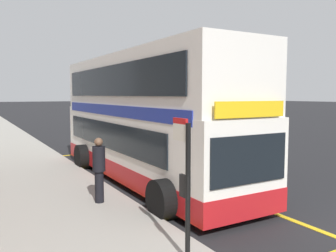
{
  "coord_description": "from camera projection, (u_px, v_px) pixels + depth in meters",
  "views": [
    {
      "loc": [
        -7.87,
        -3.41,
        3.04
      ],
      "look_at": [
        -1.83,
        7.08,
        1.95
      ],
      "focal_mm": 37.35,
      "sensor_mm": 36.0,
      "label": 1
    }
  ],
  "objects": [
    {
      "name": "bus_bay_markings",
      "position": [
        147.0,
        182.0,
        12.21
      ],
      "size": [
        2.93,
        13.69,
        0.01
      ],
      "color": "gold",
      "rests_on": "ground"
    },
    {
      "name": "parked_car_teal_across",
      "position": [
        171.0,
        126.0,
        25.32
      ],
      "size": [
        2.09,
        4.2,
        1.62
      ],
      "rotation": [
        0.0,
        0.0,
        -0.03
      ],
      "color": "#196066",
      "rests_on": "ground"
    },
    {
      "name": "ground_plane",
      "position": [
        59.0,
        125.0,
        34.74
      ],
      "size": [
        260.0,
        260.0,
        0.0
      ],
      "primitive_type": "plane",
      "color": "black"
    },
    {
      "name": "double_decker_bus",
      "position": [
        144.0,
        122.0,
        12.35
      ],
      "size": [
        3.23,
        10.73,
        4.4
      ],
      "color": "white",
      "rests_on": "ground"
    },
    {
      "name": "bus_stop_sign",
      "position": [
        185.0,
        176.0,
        6.07
      ],
      "size": [
        0.09,
        0.51,
        2.49
      ],
      "color": "black",
      "rests_on": "pavement_near"
    },
    {
      "name": "pedestrian_waiting_near_sign",
      "position": [
        99.0,
        167.0,
        9.36
      ],
      "size": [
        0.34,
        0.34,
        1.76
      ],
      "color": "black",
      "rests_on": "pavement_near"
    }
  ]
}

